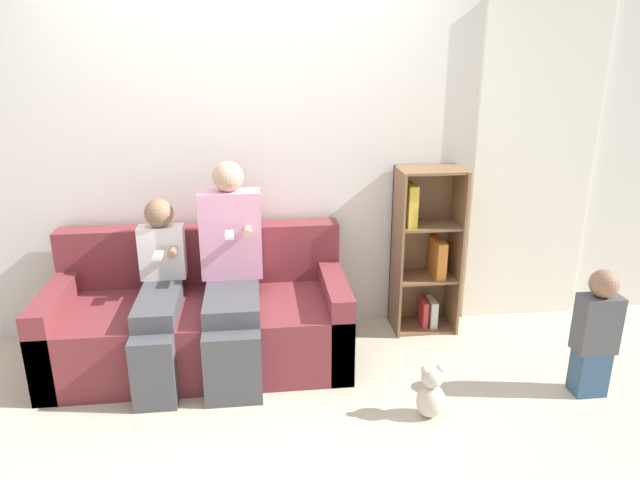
% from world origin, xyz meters
% --- Properties ---
extents(ground_plane, '(14.00, 14.00, 0.00)m').
position_xyz_m(ground_plane, '(0.00, 0.00, 0.00)').
color(ground_plane, beige).
extents(back_wall, '(10.00, 0.06, 2.55)m').
position_xyz_m(back_wall, '(0.00, 0.98, 1.27)').
color(back_wall, silver).
rests_on(back_wall, ground_plane).
extents(curtain_panel, '(0.88, 0.04, 2.27)m').
position_xyz_m(curtain_panel, '(2.01, 0.93, 1.13)').
color(curtain_panel, silver).
rests_on(curtain_panel, ground_plane).
extents(couch, '(1.86, 0.85, 0.82)m').
position_xyz_m(couch, '(-0.34, 0.52, 0.28)').
color(couch, maroon).
rests_on(couch, ground_plane).
extents(adult_seated, '(0.39, 0.78, 1.29)m').
position_xyz_m(adult_seated, '(-0.12, 0.42, 0.65)').
color(adult_seated, '#47474C').
rests_on(adult_seated, ground_plane).
extents(child_seated, '(0.28, 0.80, 1.06)m').
position_xyz_m(child_seated, '(-0.56, 0.37, 0.54)').
color(child_seated, '#47474C').
rests_on(child_seated, ground_plane).
extents(toddler_standing, '(0.23, 0.16, 0.78)m').
position_xyz_m(toddler_standing, '(1.95, -0.15, 0.40)').
color(toddler_standing, '#335170').
rests_on(toddler_standing, ground_plane).
extents(bookshelf, '(0.44, 0.31, 1.18)m').
position_xyz_m(bookshelf, '(1.22, 0.82, 0.58)').
color(bookshelf, brown).
rests_on(bookshelf, ground_plane).
extents(teddy_bear, '(0.16, 0.13, 0.32)m').
position_xyz_m(teddy_bear, '(0.96, -0.27, 0.15)').
color(teddy_bear, beige).
rests_on(teddy_bear, ground_plane).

